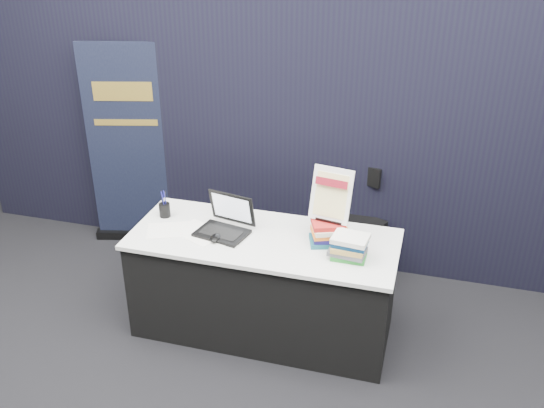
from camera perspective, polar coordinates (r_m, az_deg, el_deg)
The scene contains 15 objects.
floor at distance 4.09m, azimuth -3.05°, elevation -16.08°, with size 8.00×8.00×0.00m, color black.
wall_back at distance 6.97m, azimuth 7.66°, elevation 18.11°, with size 8.00×0.02×3.50m, color #AAA7A0.
drape_partition at distance 4.80m, azimuth 2.75°, elevation 7.57°, with size 6.00×0.08×2.40m, color black.
display_table at distance 4.26m, azimuth -0.80°, elevation -7.52°, with size 1.80×0.75×0.75m.
laptop at distance 4.12m, azimuth -4.56°, elevation -1.85°, with size 0.38×0.33×0.26m.
mouse at distance 4.04m, azimuth -5.34°, elevation -3.20°, with size 0.07×0.11×0.04m, color black.
brochure_left at distance 4.21m, azimuth -9.57°, elevation -2.41°, with size 0.31×0.22×0.00m, color white.
brochure_mid at distance 4.15m, azimuth -6.91°, elevation -2.68°, with size 0.33×0.23×0.00m, color white.
brochure_right at distance 4.10m, azimuth -4.75°, elevation -2.96°, with size 0.32×0.22×0.00m, color silver.
pen_cup at distance 4.37m, azimuth -10.07°, elevation -0.56°, with size 0.08×0.08×0.10m, color black.
book_stack_tall at distance 3.99m, azimuth 5.34°, elevation -2.65°, with size 0.27×0.24×0.16m.
book_stack_short at distance 3.84m, azimuth 7.26°, elevation -4.04°, with size 0.22×0.17×0.16m.
info_sign at distance 3.89m, azimuth 5.58°, elevation 0.80°, with size 0.28×0.16×0.37m.
pullup_banner at distance 5.37m, azimuth -13.14°, elevation 4.29°, with size 0.75×0.29×1.77m.
stacking_chair at distance 4.87m, azimuth 7.66°, elevation -1.28°, with size 0.54×0.56×0.91m.
Camera 1 is at (1.02, -2.82, 2.78)m, focal length 40.00 mm.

